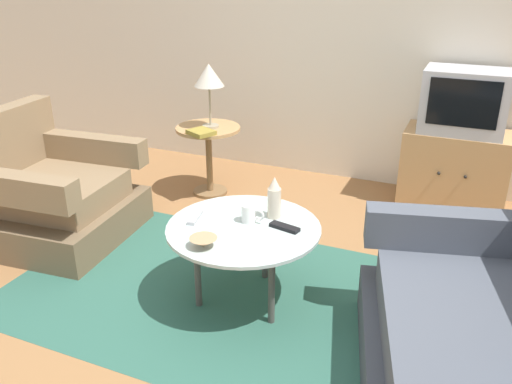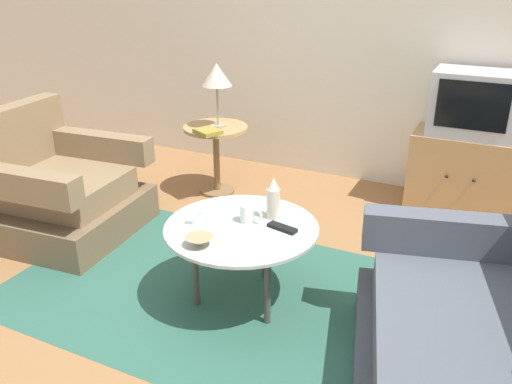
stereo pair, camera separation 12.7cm
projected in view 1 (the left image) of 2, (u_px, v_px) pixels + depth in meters
name	position (u px, v px, depth m)	size (l,w,h in m)	color
ground_plane	(226.00, 310.00, 2.91)	(16.00, 16.00, 0.00)	olive
back_wall	(345.00, 16.00, 4.26)	(9.00, 0.12, 2.70)	beige
area_rug	(244.00, 298.00, 3.01)	(2.70, 1.54, 0.00)	#2D5B4C
armchair	(50.00, 196.00, 3.61)	(0.99, 1.00, 0.85)	brown
couch	(505.00, 384.00, 2.01)	(1.31, 1.89, 0.85)	#3E424B
coffee_table	(244.00, 233.00, 2.84)	(0.83, 0.83, 0.46)	#B2C6C1
side_table	(209.00, 146.00, 4.23)	(0.51, 0.51, 0.56)	tan
tv_stand	(454.00, 169.00, 4.06)	(0.77, 0.44, 0.59)	tan
television	(464.00, 101.00, 3.85)	(0.59, 0.40, 0.46)	#B7B7BC
table_lamp	(209.00, 77.00, 4.00)	(0.23, 0.23, 0.49)	#9E937A
vase	(274.00, 198.00, 2.89)	(0.07, 0.07, 0.24)	beige
mug	(249.00, 213.00, 2.86)	(0.13, 0.08, 0.10)	white
bowl	(203.00, 242.00, 2.62)	(0.14, 0.14, 0.05)	tan
tv_remote_dark	(285.00, 227.00, 2.80)	(0.17, 0.09, 0.02)	black
tv_remote_silver	(195.00, 217.00, 2.91)	(0.07, 0.17, 0.02)	#B2B2B7
book	(201.00, 132.00, 3.98)	(0.23, 0.22, 0.03)	olive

